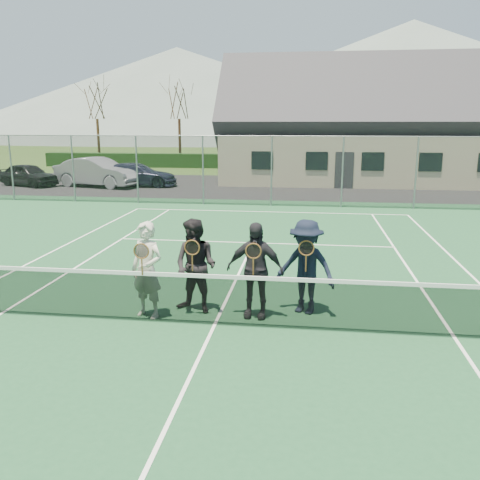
{
  "coord_description": "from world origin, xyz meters",
  "views": [
    {
      "loc": [
        1.59,
        -8.38,
        3.57
      ],
      "look_at": [
        0.26,
        1.5,
        1.25
      ],
      "focal_mm": 38.0,
      "sensor_mm": 36.0,
      "label": 1
    }
  ],
  "objects": [
    {
      "name": "hill_west",
      "position": [
        -25.0,
        95.0,
        9.0
      ],
      "size": [
        110.0,
        110.0,
        18.0
      ],
      "primitive_type": "cone",
      "color": "#55665E",
      "rests_on": "ground"
    },
    {
      "name": "player_a",
      "position": [
        -1.3,
        0.25,
        0.92
      ],
      "size": [
        0.76,
        0.63,
        1.8
      ],
      "color": "beige",
      "rests_on": "court_surface"
    },
    {
      "name": "player_c",
      "position": [
        0.66,
        0.53,
        0.92
      ],
      "size": [
        1.09,
        0.55,
        1.8
      ],
      "color": "black",
      "rests_on": "court_surface"
    },
    {
      "name": "tree_c",
      "position": [
        2.0,
        33.0,
        5.79
      ],
      "size": [
        3.2,
        3.2,
        7.77
      ],
      "color": "#352313",
      "rests_on": "ground"
    },
    {
      "name": "car_b",
      "position": [
        -10.21,
        18.97,
        0.82
      ],
      "size": [
        5.24,
        2.92,
        1.64
      ],
      "primitive_type": "imported",
      "rotation": [
        0.0,
        0.0,
        1.32
      ],
      "color": "gray",
      "rests_on": "ground"
    },
    {
      "name": "court_surface",
      "position": [
        0.0,
        0.0,
        0.01
      ],
      "size": [
        30.0,
        30.0,
        0.02
      ],
      "primitive_type": "cube",
      "color": "#1C4C2B",
      "rests_on": "ground"
    },
    {
      "name": "tarmac_carpark",
      "position": [
        -4.0,
        20.0,
        0.01
      ],
      "size": [
        40.0,
        12.0,
        0.01
      ],
      "primitive_type": "cube",
      "color": "black",
      "rests_on": "ground"
    },
    {
      "name": "tree_a",
      "position": [
        -16.0,
        33.0,
        5.79
      ],
      "size": [
        3.2,
        3.2,
        7.77
      ],
      "color": "#3C2615",
      "rests_on": "ground"
    },
    {
      "name": "tennis_net",
      "position": [
        0.0,
        0.0,
        0.54
      ],
      "size": [
        11.68,
        0.08,
        1.1
      ],
      "color": "slate",
      "rests_on": "ground"
    },
    {
      "name": "clubhouse",
      "position": [
        4.0,
        24.0,
        3.99
      ],
      "size": [
        15.6,
        8.2,
        7.7
      ],
      "color": "beige",
      "rests_on": "ground"
    },
    {
      "name": "hill_centre",
      "position": [
        20.0,
        95.0,
        11.0
      ],
      "size": [
        120.0,
        120.0,
        22.0
      ],
      "primitive_type": "cone",
      "color": "slate",
      "rests_on": "ground"
    },
    {
      "name": "car_a",
      "position": [
        -14.31,
        18.81,
        0.64
      ],
      "size": [
        4.06,
        2.8,
        1.28
      ],
      "primitive_type": "imported",
      "rotation": [
        0.0,
        0.0,
        1.19
      ],
      "color": "black",
      "rests_on": "ground"
    },
    {
      "name": "player_d",
      "position": [
        1.59,
        0.86,
        0.92
      ],
      "size": [
        1.33,
        1.05,
        1.8
      ],
      "color": "black",
      "rests_on": "court_surface"
    },
    {
      "name": "hedge_row",
      "position": [
        0.0,
        32.0,
        0.55
      ],
      "size": [
        40.0,
        1.2,
        1.1
      ],
      "primitive_type": "cube",
      "color": "black",
      "rests_on": "ground"
    },
    {
      "name": "ground",
      "position": [
        0.0,
        20.0,
        0.0
      ],
      "size": [
        220.0,
        220.0,
        0.0
      ],
      "primitive_type": "plane",
      "color": "#2F4C1B",
      "rests_on": "ground"
    },
    {
      "name": "perimeter_fence",
      "position": [
        0.0,
        13.5,
        1.52
      ],
      "size": [
        30.07,
        0.07,
        3.02
      ],
      "color": "slate",
      "rests_on": "ground"
    },
    {
      "name": "car_c",
      "position": [
        -8.09,
        19.46,
        0.66
      ],
      "size": [
        4.61,
        2.08,
        1.31
      ],
      "primitive_type": "imported",
      "rotation": [
        0.0,
        0.0,
        1.62
      ],
      "color": "#191B32",
      "rests_on": "ground"
    },
    {
      "name": "court_markings",
      "position": [
        0.0,
        0.0,
        0.02
      ],
      "size": [
        11.03,
        23.83,
        0.01
      ],
      "color": "white",
      "rests_on": "court_surface"
    },
    {
      "name": "player_b",
      "position": [
        -0.47,
        0.63,
        0.92
      ],
      "size": [
        1.05,
        0.93,
        1.8
      ],
      "color": "black",
      "rests_on": "court_surface"
    },
    {
      "name": "tree_b",
      "position": [
        -9.0,
        33.0,
        5.79
      ],
      "size": [
        3.2,
        3.2,
        7.77
      ],
      "color": "#321C12",
      "rests_on": "ground"
    },
    {
      "name": "tree_d",
      "position": [
        12.0,
        33.0,
        5.79
      ],
      "size": [
        3.2,
        3.2,
        7.77
      ],
      "color": "#372714",
      "rests_on": "ground"
    }
  ]
}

